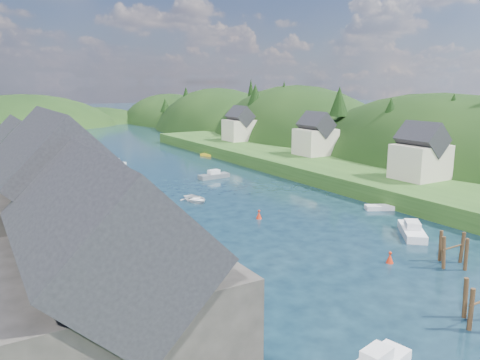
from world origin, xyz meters
TOP-DOWN VIEW (x-y plane):
  - ground at (0.00, 50.00)m, footprint 600.00×600.00m
  - hillside_right at (45.00, 75.00)m, footprint 36.00×245.56m
  - far_hills at (1.22, 174.01)m, footprint 103.00×68.00m
  - hill_trees at (0.28, 64.91)m, footprint 92.31×148.14m
  - quay_left at (-24.00, 20.00)m, footprint 12.00×110.00m
  - quayside_buildings at (-26.00, 6.39)m, footprint 8.00×35.84m
  - boat_sheds at (-26.00, 39.00)m, footprint 7.00×21.00m
  - terrace_right at (25.00, 40.00)m, footprint 16.00×120.00m
  - right_bank_cottages at (28.00, 48.33)m, footprint 9.00×59.24m
  - piling_cluster_far at (6.90, 2.13)m, footprint 3.09×2.89m
  - channel_buoy_near at (2.57, 5.44)m, footprint 0.70×0.70m
  - channel_buoy_far at (0.03, 23.55)m, footprint 0.70×0.70m
  - moored_boats at (-5.83, 22.24)m, footprint 37.33×87.52m

SIDE VIEW (x-z plane):
  - far_hills at x=1.22m, z-range -32.80..11.20m
  - hillside_right at x=45.00m, z-range -31.41..16.59m
  - ground at x=0.00m, z-range 0.00..0.00m
  - channel_buoy_near at x=2.57m, z-range -0.07..1.03m
  - channel_buoy_far at x=0.03m, z-range -0.07..1.03m
  - moored_boats at x=-5.83m, z-range -0.49..1.56m
  - quay_left at x=-24.00m, z-range 0.00..2.00m
  - terrace_right at x=25.00m, z-range 0.00..2.40m
  - piling_cluster_far at x=6.90m, z-range -0.57..2.98m
  - boat_sheds at x=-26.00m, z-range 1.52..9.02m
  - right_bank_cottages at x=28.00m, z-range 1.64..10.05m
  - quayside_buildings at x=-26.00m, z-range 0.64..13.54m
  - hill_trees at x=0.28m, z-range 5.11..17.16m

